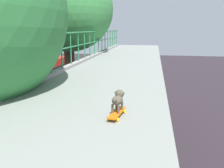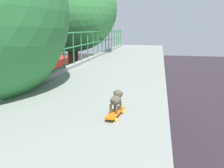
{
  "view_description": "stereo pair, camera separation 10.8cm",
  "coord_description": "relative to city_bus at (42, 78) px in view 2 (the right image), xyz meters",
  "views": [
    {
      "loc": [
        2.62,
        0.09,
        6.59
      ],
      "look_at": [
        1.82,
        4.57,
        5.51
      ],
      "focal_mm": 37.5,
      "sensor_mm": 36.0,
      "label": 1
    },
    {
      "loc": [
        2.73,
        0.11,
        6.59
      ],
      "look_at": [
        1.82,
        4.57,
        5.51
      ],
      "focal_mm": 37.5,
      "sensor_mm": 36.0,
      "label": 2
    }
  ],
  "objects": [
    {
      "name": "city_bus",
      "position": [
        0.0,
        0.0,
        0.0
      ],
      "size": [
        2.61,
        10.63,
        3.53
      ],
      "color": "red",
      "rests_on": "ground"
    },
    {
      "name": "small_dog",
      "position": [
        10.29,
        -16.69,
        3.54
      ],
      "size": [
        0.2,
        0.37,
        0.32
      ],
      "color": "#4F4839",
      "rests_on": "toy_skateboard"
    },
    {
      "name": "roadside_tree_far",
      "position": [
        6.13,
        -7.62,
        5.51
      ],
      "size": [
        4.94,
        4.94,
        9.83
      ],
      "color": "#493225",
      "rests_on": "ground"
    },
    {
      "name": "toy_skateboard",
      "position": [
        10.29,
        -16.75,
        3.33
      ],
      "size": [
        0.24,
        0.57,
        0.08
      ],
      "color": "orange",
      "rests_on": "overpass_deck"
    }
  ]
}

